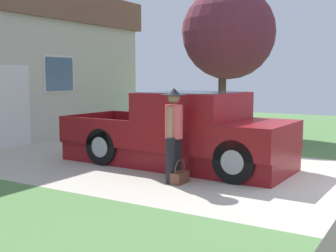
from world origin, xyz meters
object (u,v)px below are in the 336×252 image
at_px(pickup_truck, 190,133).
at_px(front_yard_tree, 225,32).
at_px(person_with_hat, 174,130).
at_px(handbag, 180,176).

distance_m(pickup_truck, front_yard_tree, 6.05).
relative_size(person_with_hat, handbag, 3.92).
relative_size(pickup_truck, person_with_hat, 2.96).
bearing_deg(front_yard_tree, pickup_truck, -163.76).
bearing_deg(pickup_truck, person_with_hat, 17.75).
xyz_separation_m(person_with_hat, front_yard_tree, (6.55, 1.91, 2.39)).
xyz_separation_m(person_with_hat, handbag, (-0.08, -0.17, -0.82)).
bearing_deg(handbag, pickup_truck, 21.59).
distance_m(handbag, front_yard_tree, 7.66).
height_order(person_with_hat, handbag, person_with_hat).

